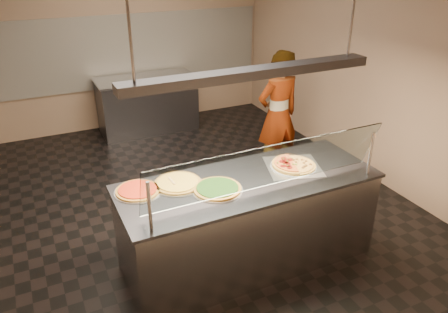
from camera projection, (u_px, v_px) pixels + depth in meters
name	position (u px, v px, depth m)	size (l,w,h in m)	color
ground	(192.00, 202.00, 5.51)	(5.00, 6.00, 0.02)	black
wall_back	(123.00, 39.00, 7.29)	(5.00, 0.02, 3.00)	#987B62
wall_front	(386.00, 230.00, 2.40)	(5.00, 0.02, 3.00)	#987B62
wall_right	(363.00, 63.00, 5.82)	(0.02, 6.00, 3.00)	#987B62
tile_band	(124.00, 51.00, 7.35)	(4.90, 0.02, 1.20)	silver
serving_counter	(248.00, 221.00, 4.30)	(2.48, 0.94, 0.93)	#B7B7BC
sneeze_guard	(269.00, 167.00, 3.69)	(2.24, 0.18, 0.54)	#B7B7BC
perforated_tray	(293.00, 166.00, 4.33)	(0.65, 0.65, 0.01)	silver
half_pizza_pepperoni	(284.00, 166.00, 4.28)	(0.34, 0.47, 0.05)	olive
half_pizza_sausage	(302.00, 162.00, 4.36)	(0.34, 0.47, 0.04)	olive
pizza_spinach	(217.00, 188.00, 3.92)	(0.46, 0.46, 0.03)	silver
pizza_cheese	(178.00, 183.00, 4.02)	(0.46, 0.46, 0.03)	silver
pizza_tomato	(138.00, 190.00, 3.89)	(0.42, 0.42, 0.03)	silver
pizza_spatula	(177.00, 182.00, 3.99)	(0.18, 0.23, 0.02)	#B7B7BC
prep_table	(148.00, 104.00, 7.45)	(1.64, 0.74, 0.93)	#3E3E43
worker	(278.00, 115.00, 5.80)	(0.64, 0.42, 1.74)	#3F3B45
heat_lamp_housing	(252.00, 73.00, 3.65)	(2.30, 0.18, 0.08)	#3E3E43
lamp_rod_left	(128.00, 12.00, 3.02)	(0.02, 0.02, 1.01)	#B7B7BC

